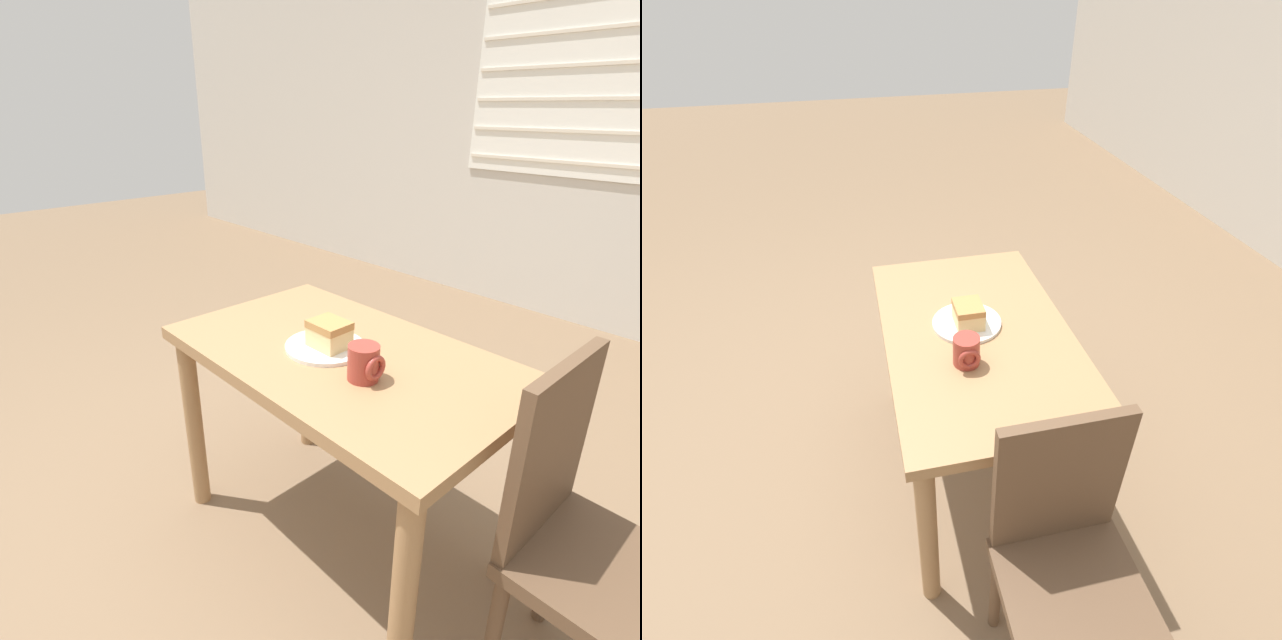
{
  "view_description": "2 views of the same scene",
  "coord_description": "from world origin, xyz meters",
  "views": [
    {
      "loc": [
        1.02,
        -0.41,
        1.38
      ],
      "look_at": [
        0.02,
        0.5,
        0.8
      ],
      "focal_mm": 28.0,
      "sensor_mm": 36.0,
      "label": 1
    },
    {
      "loc": [
        1.41,
        0.17,
        1.74
      ],
      "look_at": [
        0.05,
        0.47,
        0.73
      ],
      "focal_mm": 28.0,
      "sensor_mm": 36.0,
      "label": 2
    }
  ],
  "objects": [
    {
      "name": "dining_table_near",
      "position": [
        0.1,
        0.52,
        0.6
      ],
      "size": [
        1.04,
        0.63,
        0.72
      ],
      "color": "#9E754C",
      "rests_on": "ground_plane"
    },
    {
      "name": "coffee_mug",
      "position": [
        0.25,
        0.44,
        0.76
      ],
      "size": [
        0.09,
        0.08,
        0.1
      ],
      "color": "#9E382D",
      "rests_on": "dining_table_near"
    },
    {
      "name": "plate",
      "position": [
        0.05,
        0.49,
        0.72
      ],
      "size": [
        0.24,
        0.24,
        0.01
      ],
      "color": "white",
      "rests_on": "dining_table_near"
    },
    {
      "name": "cake_slice",
      "position": [
        0.07,
        0.49,
        0.77
      ],
      "size": [
        0.11,
        0.09,
        0.08
      ],
      "color": "#E5CC89",
      "rests_on": "plate"
    },
    {
      "name": "ground_plane",
      "position": [
        0.0,
        0.0,
        0.0
      ],
      "size": [
        14.0,
        14.0,
        0.0
      ],
      "primitive_type": "plane",
      "color": "#7A6047"
    },
    {
      "name": "chair_near_window",
      "position": [
        0.8,
        0.58,
        0.48
      ],
      "size": [
        0.36,
        0.36,
        0.89
      ],
      "rotation": [
        0.0,
        0.0,
        1.57
      ],
      "color": "brown",
      "rests_on": "ground_plane"
    }
  ]
}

